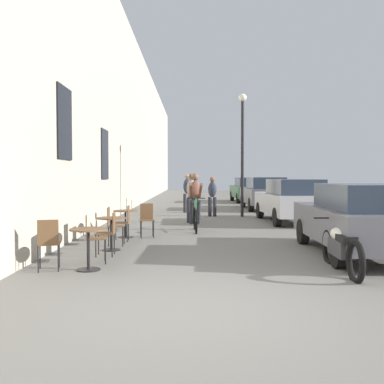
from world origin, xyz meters
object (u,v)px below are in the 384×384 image
(pedestrian_mid, at_px, (212,194))
(parked_car_fourth, at_px, (248,189))
(cafe_table_near, at_px, (88,240))
(pedestrian_far, at_px, (187,191))
(cafe_chair_near_toward_wall, at_px, (92,236))
(parked_motorcycle, at_px, (341,248))
(cafe_chair_far_toward_wall, at_px, (124,221))
(cafe_chair_mid_toward_wall, at_px, (113,224))
(cafe_chair_far_toward_street, at_px, (147,218))
(pedestrian_furthest, at_px, (194,190))
(cafe_table_mid, at_px, (111,227))
(cafe_chair_mid_toward_street, at_px, (109,231))
(parked_car_second, at_px, (291,200))
(pedestrian_near, at_px, (191,195))
(cyclist_on_bicycle, at_px, (195,204))
(street_lamp, at_px, (242,139))
(parked_car_nearest, at_px, (358,218))
(cafe_chair_near_toward_street, at_px, (48,241))
(cafe_table_far, at_px, (125,218))
(parked_car_third, at_px, (264,193))

(pedestrian_mid, xyz_separation_m, parked_car_fourth, (2.70, 9.58, -0.10))
(cafe_table_near, distance_m, pedestrian_far, 11.94)
(cafe_chair_near_toward_wall, height_order, parked_motorcycle, cafe_chair_near_toward_wall)
(cafe_chair_far_toward_wall, xyz_separation_m, parked_car_fourth, (5.20, 16.30, 0.28))
(cafe_chair_mid_toward_wall, distance_m, cafe_chair_far_toward_street, 1.56)
(cafe_chair_mid_toward_wall, height_order, pedestrian_furthest, pedestrian_furthest)
(cafe_chair_near_toward_wall, relative_size, cafe_table_mid, 1.24)
(cafe_chair_near_toward_wall, bearing_deg, cafe_chair_mid_toward_street, 77.07)
(parked_car_second, height_order, parked_motorcycle, parked_car_second)
(cafe_chair_near_toward_wall, relative_size, pedestrian_furthest, 0.52)
(parked_car_second, bearing_deg, pedestrian_near, -176.65)
(cafe_chair_mid_toward_wall, relative_size, cyclist_on_bicycle, 0.51)
(pedestrian_near, height_order, street_lamp, street_lamp)
(cafe_table_mid, height_order, cyclist_on_bicycle, cyclist_on_bicycle)
(cafe_table_near, relative_size, cafe_chair_far_toward_street, 0.81)
(pedestrian_far, bearing_deg, pedestrian_furthest, 78.37)
(cafe_chair_far_toward_wall, bearing_deg, pedestrian_far, 80.21)
(cafe_chair_mid_toward_street, relative_size, parked_car_second, 0.21)
(parked_car_nearest, height_order, parked_motorcycle, parked_car_nearest)
(cyclist_on_bicycle, xyz_separation_m, pedestrian_furthest, (0.04, 8.12, 0.15))
(cafe_chair_near_toward_wall, height_order, cafe_chair_far_toward_street, same)
(cyclist_on_bicycle, xyz_separation_m, street_lamp, (1.92, 4.51, 2.30))
(cafe_chair_mid_toward_wall, bearing_deg, pedestrian_near, 69.65)
(cafe_chair_near_toward_street, bearing_deg, cafe_table_far, 80.38)
(cafe_chair_mid_toward_wall, xyz_separation_m, parked_car_second, (5.33, 5.13, 0.27))
(parked_car_fourth, distance_m, parked_motorcycle, 19.74)
(cafe_chair_mid_toward_street, bearing_deg, cafe_table_near, -94.10)
(cafe_table_mid, xyz_separation_m, pedestrian_furthest, (1.90, 11.52, 0.44))
(cafe_table_far, bearing_deg, parked_car_fourth, 71.34)
(cafe_chair_mid_toward_wall, height_order, cafe_table_far, cafe_chair_mid_toward_wall)
(parked_car_second, bearing_deg, cafe_table_mid, -132.33)
(cyclist_on_bicycle, height_order, street_lamp, street_lamp)
(parked_car_second, bearing_deg, parked_car_third, 89.77)
(cafe_table_far, relative_size, cyclist_on_bicycle, 0.41)
(cafe_chair_far_toward_wall, bearing_deg, street_lamp, 60.69)
(cafe_chair_far_toward_wall, distance_m, street_lamp, 7.99)
(cafe_chair_near_toward_wall, bearing_deg, parked_car_fourth, 74.22)
(cafe_chair_far_toward_wall, bearing_deg, cafe_chair_far_toward_street, 57.31)
(cafe_chair_far_toward_street, height_order, parked_car_nearest, parked_car_nearest)
(pedestrian_far, bearing_deg, cafe_chair_near_toward_wall, -98.33)
(cafe_table_near, distance_m, pedestrian_mid, 10.38)
(street_lamp, relative_size, parked_car_second, 1.13)
(cafe_table_far, height_order, parked_car_second, parked_car_second)
(parked_car_fourth, bearing_deg, cafe_chair_near_toward_wall, -105.78)
(cafe_table_near, xyz_separation_m, parked_car_third, (5.30, 13.66, 0.29))
(cafe_table_far, xyz_separation_m, cyclist_on_bicycle, (1.86, 1.40, 0.29))
(cafe_table_far, bearing_deg, cafe_chair_far_toward_street, 7.64)
(cafe_chair_near_toward_wall, xyz_separation_m, cyclist_on_bicycle, (1.96, 4.80, 0.29))
(cafe_chair_mid_toward_street, height_order, cafe_table_far, cafe_chair_mid_toward_street)
(cafe_chair_mid_toward_street, relative_size, cafe_table_far, 1.24)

